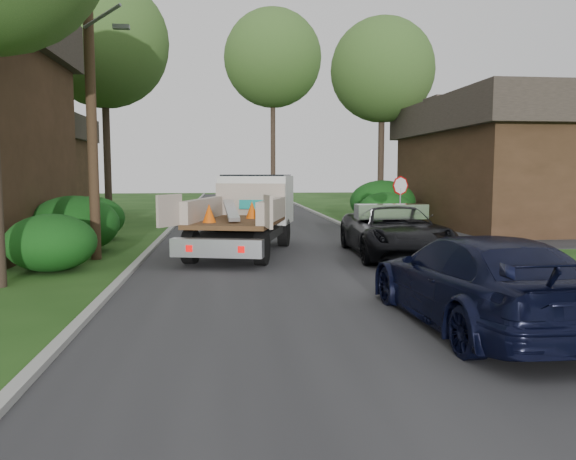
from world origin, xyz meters
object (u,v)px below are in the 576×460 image
(flatbed_truck, at_px, (249,209))
(utility_pole, at_px, (91,85))
(house_left_far, at_px, (19,165))
(navy_suv, at_px, (476,281))
(tree_left_far, at_px, (103,43))
(tree_right_far, at_px, (382,70))
(stop_sign, at_px, (400,194))
(black_pickup, at_px, (394,231))
(tree_center_far, at_px, (273,59))
(house_right, at_px, (523,161))

(flatbed_truck, bearing_deg, utility_pole, -145.21)
(house_left_far, bearing_deg, navy_suv, -57.61)
(tree_left_far, relative_size, tree_right_far, 1.06)
(utility_pole, bearing_deg, stop_sign, 20.62)
(flatbed_truck, bearing_deg, tree_left_far, 137.67)
(tree_right_far, height_order, navy_suv, tree_right_far)
(stop_sign, distance_m, utility_pole, 11.91)
(black_pickup, xyz_separation_m, navy_suv, (-1.00, -7.88, -0.00))
(stop_sign, bearing_deg, tree_center_far, 98.66)
(house_right, xyz_separation_m, navy_suv, (-10.40, -17.38, -2.37))
(house_right, height_order, navy_suv, house_right)
(house_left_far, height_order, tree_center_far, tree_center_far)
(house_right, xyz_separation_m, tree_right_far, (-5.50, 6.00, 5.32))
(stop_sign, distance_m, navy_suv, 12.69)
(stop_sign, xyz_separation_m, tree_right_far, (2.30, 11.00, 6.70))
(utility_pole, xyz_separation_m, tree_right_far, (12.98, 15.02, 3.31))
(tree_center_far, xyz_separation_m, navy_suv, (0.60, -33.38, -10.19))
(house_right, bearing_deg, tree_center_far, 124.51)
(tree_left_far, height_order, navy_suv, tree_left_far)
(utility_pole, distance_m, black_pickup, 10.09)
(house_left_far, distance_m, tree_right_far, 21.78)
(utility_pole, bearing_deg, house_left_far, 115.23)
(tree_center_far, bearing_deg, utility_pole, -106.65)
(tree_center_far, distance_m, black_pickup, 27.51)
(flatbed_truck, bearing_deg, stop_sign, 35.55)
(house_right, bearing_deg, black_pickup, -134.70)
(tree_left_far, bearing_deg, tree_center_far, 53.84)
(tree_center_far, xyz_separation_m, black_pickup, (1.60, -25.50, -10.19))
(black_pickup, bearing_deg, tree_left_far, 134.43)
(house_left_far, distance_m, black_pickup, 24.57)
(navy_suv, bearing_deg, house_left_far, -60.03)
(stop_sign, height_order, navy_suv, stop_sign)
(house_right, distance_m, flatbed_truck, 15.71)
(navy_suv, bearing_deg, tree_left_far, -66.06)
(tree_left_far, height_order, tree_right_far, tree_left_far)
(tree_left_far, relative_size, tree_center_far, 0.84)
(house_left_far, relative_size, flatbed_truck, 1.06)
(navy_suv, bearing_deg, utility_pole, -48.40)
(house_right, distance_m, tree_right_far, 9.72)
(stop_sign, xyz_separation_m, house_left_far, (-18.70, 13.00, 1.27))
(tree_center_far, bearing_deg, house_right, -55.49)
(house_left_far, relative_size, tree_center_far, 0.52)
(house_right, bearing_deg, flatbed_truck, -152.13)
(house_left_far, height_order, navy_suv, house_left_far)
(house_left_far, height_order, flatbed_truck, house_left_far)
(house_left_far, bearing_deg, stop_sign, -34.81)
(stop_sign, relative_size, tree_center_far, 0.17)
(tree_center_far, bearing_deg, tree_left_far, -126.16)
(tree_left_far, xyz_separation_m, tree_center_far, (9.50, 13.00, 2.00))
(tree_left_far, bearing_deg, house_left_far, 140.19)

